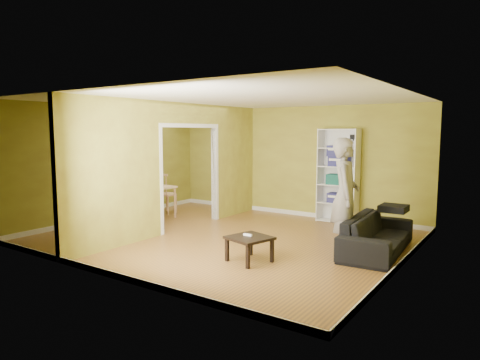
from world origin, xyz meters
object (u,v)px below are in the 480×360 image
at_px(sofa, 377,229).
at_px(chair_far, 167,193).
at_px(bookshelf, 339,176).
at_px(chair_left, 124,196).
at_px(dining_table, 148,189).
at_px(chair_near, 130,199).
at_px(coffee_table, 249,240).
at_px(person, 345,185).

relative_size(sofa, chair_far, 2.09).
bearing_deg(bookshelf, chair_left, -155.32).
height_order(dining_table, chair_left, chair_left).
bearing_deg(chair_far, dining_table, 86.55).
distance_m(sofa, chair_left, 6.12).
bearing_deg(chair_far, sofa, 170.92).
relative_size(bookshelf, chair_near, 2.08).
bearing_deg(coffee_table, sofa, 48.02).
bearing_deg(sofa, coffee_table, 134.57).
height_order(bookshelf, coffee_table, bookshelf).
relative_size(coffee_table, chair_far, 0.59).
relative_size(chair_left, chair_far, 0.90).
xyz_separation_m(sofa, chair_far, (-5.36, 0.57, 0.10)).
height_order(person, chair_near, person).
bearing_deg(chair_left, sofa, 87.51).
distance_m(chair_left, chair_far, 1.04).
bearing_deg(sofa, person, 112.55).
bearing_deg(chair_near, chair_far, 100.27).
height_order(bookshelf, chair_left, bookshelf).
height_order(person, chair_far, person).
bearing_deg(chair_near, dining_table, 99.05).
xyz_separation_m(coffee_table, chair_near, (-3.90, 1.04, 0.16)).
bearing_deg(chair_far, chair_near, 85.55).
bearing_deg(person, chair_near, 74.63).
height_order(bookshelf, chair_near, bookshelf).
xyz_separation_m(chair_left, chair_far, (0.76, 0.72, 0.05)).
relative_size(dining_table, chair_left, 1.34).
xyz_separation_m(sofa, chair_near, (-5.39, -0.61, 0.10)).
distance_m(chair_left, chair_near, 0.87).
bearing_deg(bookshelf, coffee_table, -90.38).
xyz_separation_m(bookshelf, dining_table, (-3.90, -2.07, -0.37)).
distance_m(person, chair_far, 4.97).
relative_size(sofa, bookshelf, 1.01).
xyz_separation_m(chair_near, chair_far, (0.03, 1.18, 0.00)).
bearing_deg(bookshelf, chair_near, -146.45).
distance_m(dining_table, chair_far, 0.67).
height_order(person, chair_left, person).
bearing_deg(bookshelf, chair_far, -159.93).
relative_size(coffee_table, chair_left, 0.66).
height_order(bookshelf, dining_table, bookshelf).
height_order(sofa, coffee_table, sofa).
distance_m(sofa, dining_table, 5.37).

